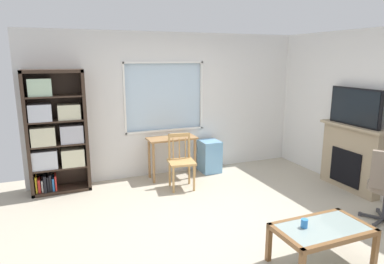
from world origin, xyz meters
TOP-DOWN VIEW (x-y plane):
  - ground at (0.00, 0.00)m, footprint 6.02×5.51m
  - wall_back_with_window at (0.02, 2.25)m, footprint 5.02×0.15m
  - wall_right at (2.57, 0.00)m, footprint 0.12×4.71m
  - bookshelf at (-1.99, 2.01)m, footprint 0.90×0.38m
  - desk_under_window at (-0.09, 1.90)m, footprint 0.86×0.39m
  - wooden_chair at (-0.11, 1.39)m, footprint 0.47×0.45m
  - plastic_drawer_unit at (0.67, 1.95)m, footprint 0.35×0.40m
  - fireplace at (2.42, 0.30)m, footprint 0.26×1.17m
  - tv at (2.40, 0.30)m, footprint 0.06×0.95m
  - coffee_table at (0.49, -1.17)m, footprint 0.98×0.57m
  - sippy_cup at (0.31, -1.11)m, footprint 0.07×0.07m

SIDE VIEW (x-z plane):
  - ground at x=0.00m, z-range -0.02..0.00m
  - plastic_drawer_unit at x=0.67m, z-range 0.00..0.60m
  - coffee_table at x=0.49m, z-range 0.15..0.58m
  - wooden_chair at x=-0.11m, z-range 0.01..0.91m
  - sippy_cup at x=0.31m, z-range 0.43..0.52m
  - fireplace at x=2.42m, z-range 0.00..1.08m
  - desk_under_window at x=-0.09m, z-range 0.22..0.97m
  - bookshelf at x=-1.99m, z-range -0.02..1.93m
  - wall_back_with_window at x=0.02m, z-range -0.02..2.54m
  - wall_right at x=2.57m, z-range 0.00..2.56m
  - tv at x=2.40m, z-range 1.07..1.66m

